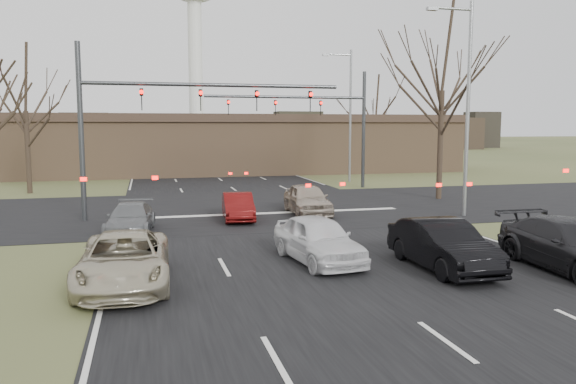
# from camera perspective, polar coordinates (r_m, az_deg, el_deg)

# --- Properties ---
(ground) EXTENTS (360.00, 360.00, 0.00)m
(ground) POSITION_cam_1_polar(r_m,az_deg,el_deg) (15.44, 8.21, -9.52)
(ground) COLOR #414A27
(ground) RESTS_ON ground
(road_main) EXTENTS (14.00, 300.00, 0.02)m
(road_main) POSITION_cam_1_polar(r_m,az_deg,el_deg) (74.03, -9.78, 3.34)
(road_main) COLOR black
(road_main) RESTS_ON ground
(road_cross) EXTENTS (200.00, 14.00, 0.02)m
(road_cross) POSITION_cam_1_polar(r_m,az_deg,el_deg) (29.56, -2.92, -1.60)
(road_cross) COLOR black
(road_cross) RESTS_ON ground
(building) EXTENTS (42.40, 10.40, 5.30)m
(building) POSITION_cam_1_polar(r_m,az_deg,el_deg) (52.28, -5.75, 4.93)
(building) COLOR #826346
(building) RESTS_ON ground
(mast_arm_near) EXTENTS (12.12, 0.24, 8.00)m
(mast_arm_near) POSITION_cam_1_polar(r_m,az_deg,el_deg) (26.70, -13.31, 8.22)
(mast_arm_near) COLOR #383A3D
(mast_arm_near) RESTS_ON ground
(mast_arm_far) EXTENTS (11.12, 0.24, 8.00)m
(mast_arm_far) POSITION_cam_1_polar(r_m,az_deg,el_deg) (38.57, 3.79, 7.80)
(mast_arm_far) COLOR #383A3D
(mast_arm_far) RESTS_ON ground
(streetlight_right_near) EXTENTS (2.34, 0.25, 10.00)m
(streetlight_right_near) POSITION_cam_1_polar(r_m,az_deg,el_deg) (27.82, 17.53, 9.08)
(streetlight_right_near) COLOR gray
(streetlight_right_near) RESTS_ON ground
(streetlight_right_far) EXTENTS (2.34, 0.25, 10.00)m
(streetlight_right_far) POSITION_cam_1_polar(r_m,az_deg,el_deg) (43.39, 6.13, 8.41)
(streetlight_right_far) COLOR gray
(streetlight_right_far) RESTS_ON ground
(tree_right_near) EXTENTS (6.90, 6.90, 11.50)m
(tree_right_near) POSITION_cam_1_polar(r_m,az_deg,el_deg) (34.37, 15.51, 14.19)
(tree_right_near) COLOR black
(tree_right_near) RESTS_ON ground
(tree_left_far) EXTENTS (5.70, 5.70, 9.50)m
(tree_left_far) POSITION_cam_1_polar(r_m,az_deg,el_deg) (39.48, -25.26, 10.53)
(tree_left_far) COLOR black
(tree_left_far) RESTS_ON ground
(tree_right_far) EXTENTS (5.40, 5.40, 9.00)m
(tree_right_far) POSITION_cam_1_polar(r_m,az_deg,el_deg) (52.97, 8.95, 9.55)
(tree_right_far) COLOR black
(tree_right_far) RESTS_ON ground
(car_silver_suv) EXTENTS (2.51, 5.18, 1.42)m
(car_silver_suv) POSITION_cam_1_polar(r_m,az_deg,el_deg) (15.82, -16.32, -6.67)
(car_silver_suv) COLOR #BCB498
(car_silver_suv) RESTS_ON ground
(car_white_sedan) EXTENTS (2.28, 4.54, 1.48)m
(car_white_sedan) POSITION_cam_1_polar(r_m,az_deg,el_deg) (17.82, 3.09, -4.81)
(car_white_sedan) COLOR silver
(car_white_sedan) RESTS_ON ground
(car_black_hatch) EXTENTS (1.60, 4.54, 1.49)m
(car_black_hatch) POSITION_cam_1_polar(r_m,az_deg,el_deg) (17.53, 15.44, -5.22)
(car_black_hatch) COLOR black
(car_black_hatch) RESTS_ON ground
(car_charcoal_sedan) EXTENTS (2.30, 5.33, 1.53)m
(car_charcoal_sedan) POSITION_cam_1_polar(r_m,az_deg,el_deg) (18.77, 26.82, -4.87)
(car_charcoal_sedan) COLOR black
(car_charcoal_sedan) RESTS_ON ground
(car_grey_ahead) EXTENTS (2.14, 4.37, 1.22)m
(car_grey_ahead) POSITION_cam_1_polar(r_m,az_deg,el_deg) (23.32, -15.71, -2.62)
(car_grey_ahead) COLOR slate
(car_grey_ahead) RESTS_ON ground
(car_red_ahead) EXTENTS (1.62, 3.85, 1.24)m
(car_red_ahead) POSITION_cam_1_polar(r_m,az_deg,el_deg) (25.84, -5.10, -1.48)
(car_red_ahead) COLOR #5A0D0C
(car_red_ahead) RESTS_ON ground
(car_silver_ahead) EXTENTS (1.97, 4.48, 1.50)m
(car_silver_ahead) POSITION_cam_1_polar(r_m,az_deg,el_deg) (27.35, 1.98, -0.72)
(car_silver_ahead) COLOR #B2A390
(car_silver_ahead) RESTS_ON ground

